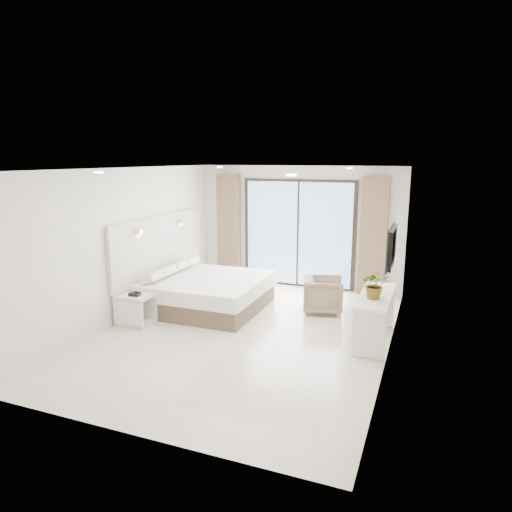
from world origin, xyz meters
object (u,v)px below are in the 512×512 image
Objects in this scene: bed at (206,292)px; armchair at (323,293)px; nightstand at (136,309)px; console_desk at (375,307)px.

bed reaches higher than armchair.
nightstand is 3.45m from armchair.
nightstand is at bearing -120.93° from bed.
console_desk is at bearing -149.38° from armchair.
console_desk is at bearing 10.96° from nightstand.
armchair is (2.91, 1.84, 0.10)m from nightstand.
nightstand is at bearing -169.49° from console_desk.
console_desk is 1.55m from armchair.
bed is 2.26m from armchair.
armchair is at bearing 134.50° from console_desk.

